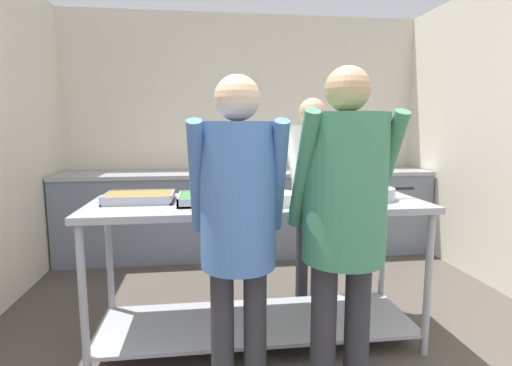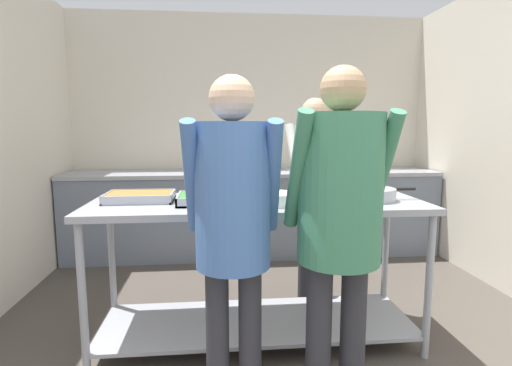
{
  "view_description": "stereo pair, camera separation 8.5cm",
  "coord_description": "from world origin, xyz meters",
  "px_view_note": "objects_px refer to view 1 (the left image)",
  "views": [
    {
      "loc": [
        -0.48,
        -0.92,
        1.39
      ],
      "look_at": [
        -0.14,
        1.64,
        1.03
      ],
      "focal_mm": 28.0,
      "sensor_mm": 36.0,
      "label": 1
    },
    {
      "loc": [
        -0.39,
        -0.93,
        1.39
      ],
      "look_at": [
        -0.14,
        1.64,
        1.03
      ],
      "focal_mm": 28.0,
      "sensor_mm": 36.0,
      "label": 2
    }
  ],
  "objects_px": {
    "water_bottle": "(251,161)",
    "serving_tray_roast": "(211,199)",
    "serving_tray_vegetables": "(140,198)",
    "broccoli_bowl": "(315,195)",
    "guest_serving_left": "(238,211)",
    "guest_serving_right": "(344,206)",
    "cook_behind_counter": "(311,176)",
    "sauce_pan": "(370,193)",
    "plate_stack": "(274,199)"
  },
  "relations": [
    {
      "from": "serving_tray_vegetables",
      "to": "serving_tray_roast",
      "type": "distance_m",
      "value": 0.45
    },
    {
      "from": "plate_stack",
      "to": "sauce_pan",
      "type": "xyz_separation_m",
      "value": [
        0.65,
        0.09,
        0.01
      ]
    },
    {
      "from": "water_bottle",
      "to": "plate_stack",
      "type": "bearing_deg",
      "value": -92.75
    },
    {
      "from": "plate_stack",
      "to": "water_bottle",
      "type": "xyz_separation_m",
      "value": [
        0.1,
        2.05,
        0.06
      ]
    },
    {
      "from": "guest_serving_left",
      "to": "cook_behind_counter",
      "type": "relative_size",
      "value": 1.01
    },
    {
      "from": "sauce_pan",
      "to": "guest_serving_right",
      "type": "height_order",
      "value": "guest_serving_right"
    },
    {
      "from": "plate_stack",
      "to": "broccoli_bowl",
      "type": "distance_m",
      "value": 0.3
    },
    {
      "from": "serving_tray_roast",
      "to": "water_bottle",
      "type": "distance_m",
      "value": 2.0
    },
    {
      "from": "sauce_pan",
      "to": "guest_serving_left",
      "type": "xyz_separation_m",
      "value": [
        -0.9,
        -0.59,
        0.03
      ]
    },
    {
      "from": "broccoli_bowl",
      "to": "cook_behind_counter",
      "type": "height_order",
      "value": "cook_behind_counter"
    },
    {
      "from": "sauce_pan",
      "to": "serving_tray_vegetables",
      "type": "bearing_deg",
      "value": 175.73
    },
    {
      "from": "serving_tray_vegetables",
      "to": "water_bottle",
      "type": "distance_m",
      "value": 2.07
    },
    {
      "from": "serving_tray_vegetables",
      "to": "cook_behind_counter",
      "type": "distance_m",
      "value": 1.35
    },
    {
      "from": "serving_tray_vegetables",
      "to": "guest_serving_right",
      "type": "distance_m",
      "value": 1.29
    },
    {
      "from": "serving_tray_vegetables",
      "to": "cook_behind_counter",
      "type": "height_order",
      "value": "cook_behind_counter"
    },
    {
      "from": "broccoli_bowl",
      "to": "sauce_pan",
      "type": "relative_size",
      "value": 0.48
    },
    {
      "from": "serving_tray_vegetables",
      "to": "broccoli_bowl",
      "type": "bearing_deg",
      "value": -5.05
    },
    {
      "from": "plate_stack",
      "to": "serving_tray_roast",
      "type": "bearing_deg",
      "value": 165.07
    },
    {
      "from": "guest_serving_left",
      "to": "guest_serving_right",
      "type": "xyz_separation_m",
      "value": [
        0.5,
        -0.04,
        0.02
      ]
    },
    {
      "from": "guest_serving_left",
      "to": "plate_stack",
      "type": "bearing_deg",
      "value": 62.99
    },
    {
      "from": "plate_stack",
      "to": "water_bottle",
      "type": "height_order",
      "value": "water_bottle"
    },
    {
      "from": "guest_serving_right",
      "to": "cook_behind_counter",
      "type": "distance_m",
      "value": 1.28
    },
    {
      "from": "broccoli_bowl",
      "to": "water_bottle",
      "type": "distance_m",
      "value": 1.96
    },
    {
      "from": "plate_stack",
      "to": "serving_tray_vegetables",
      "type": "bearing_deg",
      "value": 166.57
    },
    {
      "from": "broccoli_bowl",
      "to": "plate_stack",
      "type": "bearing_deg",
      "value": -160.81
    },
    {
      "from": "plate_stack",
      "to": "water_bottle",
      "type": "distance_m",
      "value": 2.05
    },
    {
      "from": "broccoli_bowl",
      "to": "water_bottle",
      "type": "height_order",
      "value": "water_bottle"
    },
    {
      "from": "plate_stack",
      "to": "sauce_pan",
      "type": "bearing_deg",
      "value": 7.53
    },
    {
      "from": "cook_behind_counter",
      "to": "serving_tray_vegetables",
      "type": "bearing_deg",
      "value": -156.81
    },
    {
      "from": "serving_tray_vegetables",
      "to": "broccoli_bowl",
      "type": "distance_m",
      "value": 1.1
    },
    {
      "from": "plate_stack",
      "to": "broccoli_bowl",
      "type": "xyz_separation_m",
      "value": [
        0.28,
        0.1,
        0.0
      ]
    },
    {
      "from": "sauce_pan",
      "to": "water_bottle",
      "type": "bearing_deg",
      "value": 105.6
    },
    {
      "from": "sauce_pan",
      "to": "water_bottle",
      "type": "xyz_separation_m",
      "value": [
        -0.55,
        1.96,
        0.05
      ]
    },
    {
      "from": "serving_tray_roast",
      "to": "broccoli_bowl",
      "type": "bearing_deg",
      "value": -0.14
    },
    {
      "from": "serving_tray_vegetables",
      "to": "sauce_pan",
      "type": "distance_m",
      "value": 1.46
    },
    {
      "from": "sauce_pan",
      "to": "guest_serving_right",
      "type": "bearing_deg",
      "value": -122.63
    },
    {
      "from": "guest_serving_right",
      "to": "guest_serving_left",
      "type": "bearing_deg",
      "value": 175.41
    },
    {
      "from": "guest_serving_right",
      "to": "water_bottle",
      "type": "relative_size",
      "value": 7.03
    },
    {
      "from": "water_bottle",
      "to": "serving_tray_roast",
      "type": "bearing_deg",
      "value": -103.58
    },
    {
      "from": "serving_tray_vegetables",
      "to": "guest_serving_left",
      "type": "distance_m",
      "value": 0.9
    },
    {
      "from": "serving_tray_roast",
      "to": "cook_behind_counter",
      "type": "bearing_deg",
      "value": 38.1
    },
    {
      "from": "serving_tray_vegetables",
      "to": "sauce_pan",
      "type": "xyz_separation_m",
      "value": [
        1.46,
        -0.11,
        0.02
      ]
    },
    {
      "from": "sauce_pan",
      "to": "cook_behind_counter",
      "type": "distance_m",
      "value": 0.68
    },
    {
      "from": "broccoli_bowl",
      "to": "guest_serving_right",
      "type": "distance_m",
      "value": 0.65
    },
    {
      "from": "serving_tray_roast",
      "to": "sauce_pan",
      "type": "relative_size",
      "value": 0.89
    },
    {
      "from": "serving_tray_roast",
      "to": "broccoli_bowl",
      "type": "height_order",
      "value": "broccoli_bowl"
    },
    {
      "from": "plate_stack",
      "to": "guest_serving_right",
      "type": "xyz_separation_m",
      "value": [
        0.24,
        -0.54,
        0.06
      ]
    },
    {
      "from": "cook_behind_counter",
      "to": "water_bottle",
      "type": "distance_m",
      "value": 1.36
    },
    {
      "from": "sauce_pan",
      "to": "guest_serving_left",
      "type": "bearing_deg",
      "value": -146.86
    },
    {
      "from": "serving_tray_vegetables",
      "to": "sauce_pan",
      "type": "bearing_deg",
      "value": -4.27
    }
  ]
}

